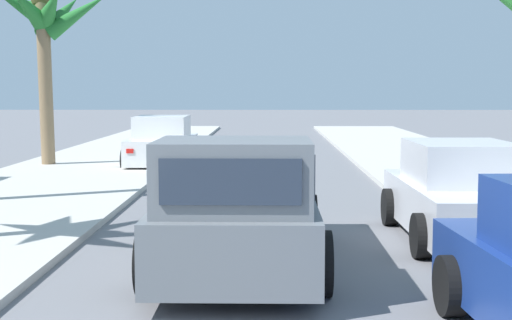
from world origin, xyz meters
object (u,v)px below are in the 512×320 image
pickup_truck (240,210)px  palm_tree_left_back (45,21)px  car_left_near (462,195)px  car_right_near (163,143)px

pickup_truck → palm_tree_left_back: 14.41m
pickup_truck → car_left_near: 3.94m
palm_tree_left_back → car_right_near: bearing=9.8°
pickup_truck → palm_tree_left_back: size_ratio=0.97×
pickup_truck → car_right_near: 13.43m
car_left_near → car_right_near: (-6.22, 11.13, 0.00)m
car_right_near → car_left_near: bearing=-60.8°
car_left_near → car_right_near: 12.75m
car_left_near → palm_tree_left_back: 14.68m
pickup_truck → car_left_near: pickup_truck is taller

